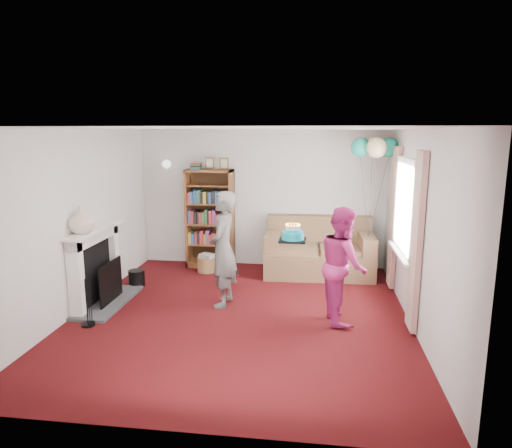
# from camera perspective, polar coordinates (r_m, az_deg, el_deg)

# --- Properties ---
(ground) EXTENTS (5.00, 5.00, 0.00)m
(ground) POSITION_cam_1_polar(r_m,az_deg,el_deg) (6.35, -1.98, -11.36)
(ground) COLOR #380809
(ground) RESTS_ON ground
(wall_back) EXTENTS (4.50, 0.02, 2.50)m
(wall_back) POSITION_cam_1_polar(r_m,az_deg,el_deg) (8.43, 0.74, 3.18)
(wall_back) COLOR silver
(wall_back) RESTS_ON ground
(wall_left) EXTENTS (0.02, 5.00, 2.50)m
(wall_left) POSITION_cam_1_polar(r_m,az_deg,el_deg) (6.72, -21.42, 0.28)
(wall_left) COLOR silver
(wall_left) RESTS_ON ground
(wall_right) EXTENTS (0.02, 5.00, 2.50)m
(wall_right) POSITION_cam_1_polar(r_m,az_deg,el_deg) (6.04, 19.61, -0.78)
(wall_right) COLOR silver
(wall_right) RESTS_ON ground
(ceiling) EXTENTS (4.50, 5.00, 0.01)m
(ceiling) POSITION_cam_1_polar(r_m,az_deg,el_deg) (5.86, -2.15, 11.88)
(ceiling) COLOR white
(ceiling) RESTS_ON wall_back
(fireplace) EXTENTS (0.55, 1.80, 1.12)m
(fireplace) POSITION_cam_1_polar(r_m,az_deg,el_deg) (6.98, -18.99, -5.41)
(fireplace) COLOR #3F3F42
(fireplace) RESTS_ON ground
(window_bay) EXTENTS (0.14, 2.02, 2.20)m
(window_bay) POSITION_cam_1_polar(r_m,az_deg,el_deg) (6.61, 18.05, -0.08)
(window_bay) COLOR white
(window_bay) RESTS_ON ground
(wall_sconce) EXTENTS (0.16, 0.23, 0.16)m
(wall_sconce) POSITION_cam_1_polar(r_m,az_deg,el_deg) (8.60, -11.12, 7.36)
(wall_sconce) COLOR gold
(wall_sconce) RESTS_ON ground
(bookcase) EXTENTS (0.85, 0.42, 2.01)m
(bookcase) POSITION_cam_1_polar(r_m,az_deg,el_deg) (8.44, -5.72, 0.63)
(bookcase) COLOR #472B14
(bookcase) RESTS_ON ground
(sofa) EXTENTS (1.86, 0.99, 0.99)m
(sofa) POSITION_cam_1_polar(r_m,az_deg,el_deg) (8.13, 7.84, -3.62)
(sofa) COLOR brown
(sofa) RESTS_ON ground
(wicker_basket) EXTENTS (0.35, 0.35, 0.32)m
(wicker_basket) POSITION_cam_1_polar(r_m,az_deg,el_deg) (8.25, -6.12, -4.94)
(wicker_basket) COLOR #AA7A4F
(wicker_basket) RESTS_ON ground
(person_striped) EXTENTS (0.43, 0.62, 1.65)m
(person_striped) POSITION_cam_1_polar(r_m,az_deg,el_deg) (6.49, -4.13, -3.15)
(person_striped) COLOR black
(person_striped) RESTS_ON ground
(person_magenta) EXTENTS (0.70, 0.83, 1.53)m
(person_magenta) POSITION_cam_1_polar(r_m,az_deg,el_deg) (6.06, 10.81, -5.01)
(person_magenta) COLOR #AB2262
(person_magenta) RESTS_ON ground
(birthday_cake) EXTENTS (0.35, 0.35, 0.22)m
(birthday_cake) POSITION_cam_1_polar(r_m,az_deg,el_deg) (5.99, 4.61, -1.47)
(birthday_cake) COLOR black
(birthday_cake) RESTS_ON ground
(balloons) EXTENTS (0.75, 0.75, 1.69)m
(balloons) POSITION_cam_1_polar(r_m,az_deg,el_deg) (7.61, 14.62, 9.27)
(balloons) COLOR #3F3F3F
(balloons) RESTS_ON ground
(mantel_vase) EXTENTS (0.42, 0.42, 0.38)m
(mantel_vase) POSITION_cam_1_polar(r_m,az_deg,el_deg) (6.52, -21.01, 0.54)
(mantel_vase) COLOR beige
(mantel_vase) RESTS_ON fireplace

